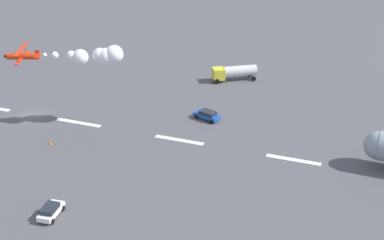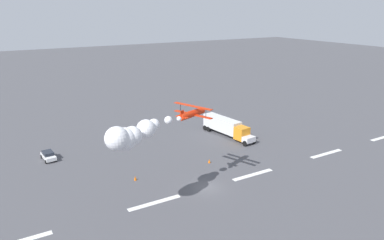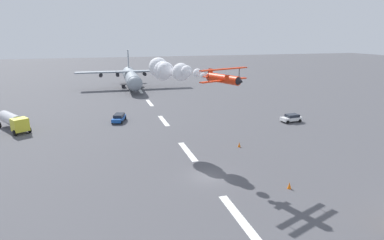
{
  "view_description": "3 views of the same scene",
  "coord_description": "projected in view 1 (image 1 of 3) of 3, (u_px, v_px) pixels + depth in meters",
  "views": [
    {
      "loc": [
        53.82,
        -69.18,
        40.06
      ],
      "look_at": [
        28.88,
        0.0,
        3.83
      ],
      "focal_mm": 50.61,
      "sensor_mm": 36.0,
      "label": 1
    },
    {
      "loc": [
        27.59,
        42.08,
        26.45
      ],
      "look_at": [
        1.43,
        -2.26,
        10.52
      ],
      "focal_mm": 34.04,
      "sensor_mm": 36.0,
      "label": 2
    },
    {
      "loc": [
        -33.03,
        11.51,
        16.4
      ],
      "look_at": [
        18.1,
        -3.34,
        2.13
      ],
      "focal_mm": 29.72,
      "sensor_mm": 36.0,
      "label": 3
    }
  ],
  "objects": [
    {
      "name": "runway_stripe_7",
      "position": [
        293.0,
        160.0,
        78.88
      ],
      "size": [
        8.0,
        0.9,
        0.01
      ],
      "primitive_type": "cube",
      "color": "white",
      "rests_on": "ground"
    },
    {
      "name": "runway_stripe_6",
      "position": [
        179.0,
        140.0,
        84.31
      ],
      "size": [
        8.0,
        0.9,
        0.01
      ],
      "primitive_type": "cube",
      "color": "white",
      "rests_on": "ground"
    },
    {
      "name": "followme_car_yellow",
      "position": [
        51.0,
        211.0,
        66.25
      ],
      "size": [
        2.33,
        4.2,
        1.52
      ],
      "color": "white",
      "rests_on": "ground"
    },
    {
      "name": "traffic_cone_far",
      "position": [
        50.0,
        142.0,
        82.91
      ],
      "size": [
        0.44,
        0.44,
        0.75
      ],
      "primitive_type": "cone",
      "color": "orange",
      "rests_on": "ground"
    },
    {
      "name": "runway_stripe_5",
      "position": [
        79.0,
        123.0,
        89.74
      ],
      "size": [
        8.0,
        0.9,
        0.01
      ],
      "primitive_type": "cube",
      "color": "white",
      "rests_on": "ground"
    },
    {
      "name": "stunt_biplane_red",
      "position": [
        94.0,
        56.0,
        85.21
      ],
      "size": [
        17.96,
        10.01,
        3.32
      ],
      "color": "red"
    },
    {
      "name": "ground_plane",
      "position": [
        33.0,
        115.0,
        92.46
      ],
      "size": [
        440.0,
        440.0,
        0.0
      ],
      "primitive_type": "plane",
      "color": "#4C4C51",
      "rests_on": "ground"
    },
    {
      "name": "fuel_tanker_truck",
      "position": [
        234.0,
        72.0,
        105.84
      ],
      "size": [
        8.66,
        6.69,
        2.9
      ],
      "color": "yellow",
      "rests_on": "ground"
    },
    {
      "name": "airport_staff_sedan",
      "position": [
        207.0,
        115.0,
        90.59
      ],
      "size": [
        4.85,
        3.11,
        1.52
      ],
      "color": "#194CA5",
      "rests_on": "ground"
    }
  ]
}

